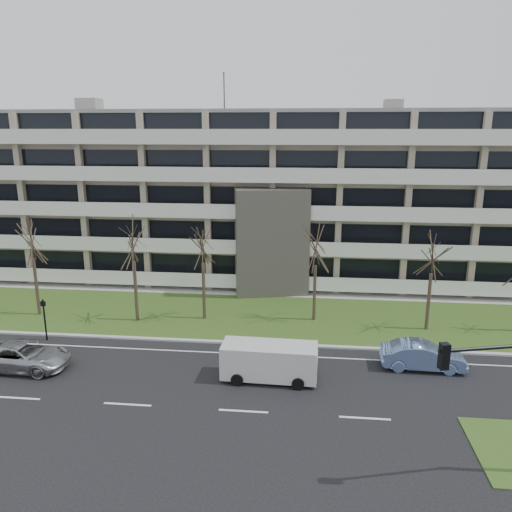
# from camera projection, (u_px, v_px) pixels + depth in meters

# --- Properties ---
(ground) EXTENTS (160.00, 160.00, 0.00)m
(ground) POSITION_uv_depth(u_px,v_px,m) (243.00, 411.00, 24.99)
(ground) COLOR black
(ground) RESTS_ON ground
(grass_verge) EXTENTS (90.00, 10.00, 0.06)m
(grass_verge) POSITION_uv_depth(u_px,v_px,m) (266.00, 316.00, 37.50)
(grass_verge) COLOR #324D19
(grass_verge) RESTS_ON ground
(curb) EXTENTS (90.00, 0.35, 0.12)m
(curb) POSITION_uv_depth(u_px,v_px,m) (259.00, 344.00, 32.68)
(curb) COLOR #B2B2AD
(curb) RESTS_ON ground
(sidewalk) EXTENTS (90.00, 2.00, 0.08)m
(sidewalk) POSITION_uv_depth(u_px,v_px,m) (271.00, 293.00, 42.80)
(sidewalk) COLOR #B2B2AD
(sidewalk) RESTS_ON ground
(lane_edge_line) EXTENTS (90.00, 0.12, 0.01)m
(lane_edge_line) POSITION_uv_depth(u_px,v_px,m) (257.00, 354.00, 31.25)
(lane_edge_line) COLOR white
(lane_edge_line) RESTS_ON ground
(apartment_building) EXTENTS (60.50, 15.10, 18.75)m
(apartment_building) POSITION_uv_depth(u_px,v_px,m) (277.00, 195.00, 47.48)
(apartment_building) COLOR tan
(apartment_building) RESTS_ON ground
(silver_pickup) EXTENTS (5.60, 2.67, 1.54)m
(silver_pickup) POSITION_uv_depth(u_px,v_px,m) (22.00, 356.00, 29.27)
(silver_pickup) COLOR #AAABB1
(silver_pickup) RESTS_ON ground
(blue_sedan) EXTENTS (4.88, 1.80, 1.60)m
(blue_sedan) POSITION_uv_depth(u_px,v_px,m) (423.00, 356.00, 29.27)
(blue_sedan) COLOR #7D9BD9
(blue_sedan) RESTS_ON ground
(white_van) EXTENTS (5.40, 2.33, 2.07)m
(white_van) POSITION_uv_depth(u_px,v_px,m) (271.00, 359.00, 27.91)
(white_van) COLOR silver
(white_van) RESTS_ON ground
(pedestrian_signal) EXTENTS (0.33, 0.29, 2.86)m
(pedestrian_signal) POSITION_uv_depth(u_px,v_px,m) (44.00, 314.00, 32.93)
(pedestrian_signal) COLOR black
(pedestrian_signal) RESTS_ON ground
(tree_1) EXTENTS (3.97, 3.97, 7.94)m
(tree_1) POSITION_uv_depth(u_px,v_px,m) (31.00, 235.00, 36.35)
(tree_1) COLOR #382B21
(tree_1) RESTS_ON ground
(tree_2) EXTENTS (4.02, 4.02, 8.05)m
(tree_2) POSITION_uv_depth(u_px,v_px,m) (132.00, 238.00, 35.18)
(tree_2) COLOR #382B21
(tree_2) RESTS_ON ground
(tree_3) EXTENTS (3.86, 3.86, 7.72)m
(tree_3) POSITION_uv_depth(u_px,v_px,m) (202.00, 240.00, 35.59)
(tree_3) COLOR #382B21
(tree_3) RESTS_ON ground
(tree_4) EXTENTS (3.73, 3.73, 7.47)m
(tree_4) POSITION_uv_depth(u_px,v_px,m) (316.00, 244.00, 35.40)
(tree_4) COLOR #382B21
(tree_4) RESTS_ON ground
(tree_5) EXTENTS (3.66, 3.66, 7.32)m
(tree_5) POSITION_uv_depth(u_px,v_px,m) (433.00, 251.00, 33.70)
(tree_5) COLOR #382B21
(tree_5) RESTS_ON ground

